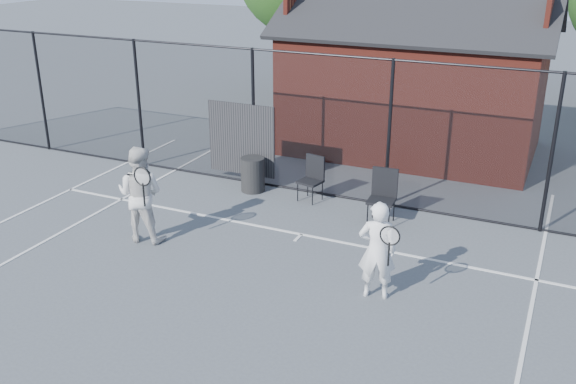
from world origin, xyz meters
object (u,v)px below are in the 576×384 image
at_px(clubhouse, 415,87).
at_px(player_front, 377,250).
at_px(chair_left, 382,198).
at_px(player_back, 140,194).
at_px(chair_right, 310,180).
at_px(waste_bin, 253,174).

xyz_separation_m(clubhouse, player_front, (1.39, -7.53, -0.82)).
distance_m(player_front, chair_left, 2.74).
distance_m(clubhouse, player_back, 7.99).
distance_m(chair_left, chair_right, 1.75).
bearing_deg(player_front, clubhouse, 100.44).
bearing_deg(waste_bin, player_back, -103.35).
bearing_deg(chair_left, clubhouse, 94.72).
bearing_deg(clubhouse, player_front, -79.56).
distance_m(chair_left, waste_bin, 3.06).
bearing_deg(waste_bin, chair_left, -9.42).
bearing_deg(player_back, clubhouse, 67.54).
distance_m(player_back, chair_right, 3.61).
bearing_deg(player_front, player_back, 177.70).
distance_m(player_front, waste_bin, 4.88).
height_order(clubhouse, waste_bin, clubhouse).
relative_size(clubhouse, chair_left, 6.28).
height_order(clubhouse, chair_right, clubhouse).
distance_m(player_back, chair_left, 4.47).
relative_size(clubhouse, chair_right, 7.04).
xyz_separation_m(player_back, chair_right, (2.04, 2.95, -0.42)).
bearing_deg(chair_right, player_front, -41.29).
xyz_separation_m(player_back, waste_bin, (0.70, 2.95, -0.51)).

